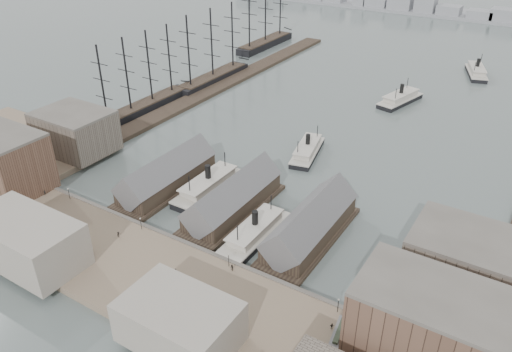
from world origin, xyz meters
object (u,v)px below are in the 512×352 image
Objects in this scene: ferry_docked_west at (209,186)px; horse_cart_left at (69,230)px; tram at (339,337)px; horse_cart_right at (206,313)px; horse_cart_center at (88,250)px.

ferry_docked_west is 6.24× the size of horse_cart_left.
tram is 29.76m from horse_cart_right.
horse_cart_center is (11.43, -3.27, -0.01)m from horse_cart_left.
horse_cart_left is at bearing 173.97° from tram.
tram is (61.84, -37.09, 1.28)m from ferry_docked_west.
horse_cart_right is (40.30, -1.90, 0.03)m from horse_cart_center.
tram is at bearing -30.96° from ferry_docked_west.
ferry_docked_west is at bearing 140.45° from tram.
ferry_docked_west is at bearing 4.25° from horse_cart_left.
ferry_docked_west reaches higher than horse_cart_center.
horse_cart_left is at bearing 58.41° from horse_cart_right.
horse_cart_right is at bearing -171.47° from tram.
tram is at bearing -98.76° from horse_cart_right.
ferry_docked_west is 6.09× the size of horse_cart_right.
ferry_docked_west is 56.73m from horse_cart_right.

